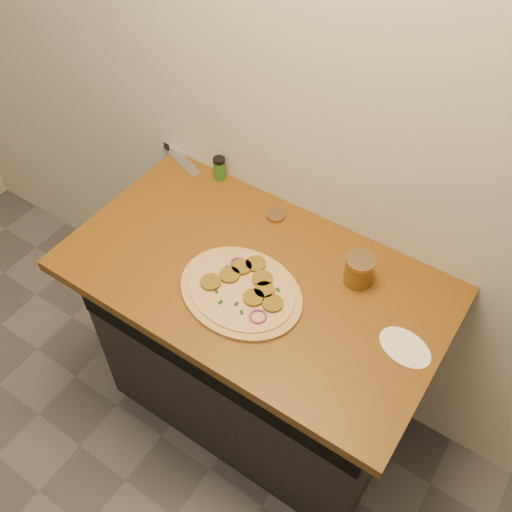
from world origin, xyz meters
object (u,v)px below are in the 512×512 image
Objects in this scene: salsa_jar at (359,270)px; chefs_knife at (171,149)px; pizza at (242,290)px; spice_shaker at (219,168)px.

chefs_knife is at bearing 168.50° from salsa_jar.
chefs_knife is (-0.62, 0.42, -0.00)m from pizza.
chefs_knife is 3.14× the size of salsa_jar.
spice_shaker is at bearing 166.48° from salsa_jar.
chefs_knife is at bearing 146.16° from pizza.
spice_shaker reaches higher than pizza.
spice_shaker is (-0.63, 0.15, -0.01)m from salsa_jar.
salsa_jar is at bearing 41.33° from pizza.
spice_shaker is at bearing -6.29° from chefs_knife.
salsa_jar is 1.11× the size of spice_shaker.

